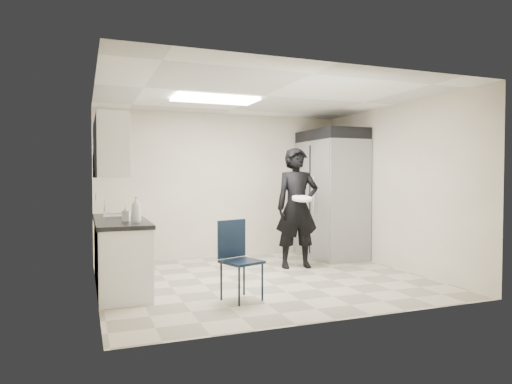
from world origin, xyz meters
name	(u,v)px	position (x,y,z in m)	size (l,w,h in m)	color
floor	(264,279)	(0.00, 0.00, 0.00)	(4.50, 4.50, 0.00)	#C0B096
ceiling	(264,96)	(0.00, 0.00, 2.60)	(4.50, 4.50, 0.00)	silver
back_wall	(223,185)	(0.00, 2.00, 1.30)	(4.50, 4.50, 0.00)	beige
left_wall	(96,190)	(-2.25, 0.00, 1.30)	(4.00, 4.00, 0.00)	beige
right_wall	(395,187)	(2.25, 0.00, 1.30)	(4.00, 4.00, 0.00)	beige
ceiling_panel	(215,100)	(-0.60, 0.40, 2.57)	(1.20, 0.60, 0.02)	white
lower_counter	(120,255)	(-1.95, 0.20, 0.43)	(0.60, 1.90, 0.86)	silver
countertop	(120,221)	(-1.95, 0.20, 0.89)	(0.64, 1.95, 0.05)	black
sink	(120,220)	(-1.93, 0.45, 0.87)	(0.42, 0.40, 0.14)	gray
faucet	(104,210)	(-2.13, 0.45, 1.02)	(0.02, 0.02, 0.24)	silver
upper_cabinets	(109,149)	(-2.08, 0.20, 1.83)	(0.35, 1.80, 0.75)	silver
towel_dispenser	(101,166)	(-2.14, 1.35, 1.62)	(0.22, 0.30, 0.35)	black
notice_sticker_left	(96,196)	(-2.24, 0.10, 1.22)	(0.00, 0.12, 0.07)	yellow
notice_sticker_right	(96,198)	(-2.24, 0.30, 1.18)	(0.00, 0.12, 0.07)	yellow
commercial_fridge	(331,199)	(1.83, 1.27, 1.05)	(0.80, 1.35, 2.10)	gray
fridge_compressor	(331,136)	(1.83, 1.27, 2.20)	(0.80, 1.35, 0.20)	black
folding_chair	(242,262)	(-0.66, -0.93, 0.46)	(0.41, 0.41, 0.92)	black
man_tuxedo	(297,208)	(0.81, 0.59, 0.96)	(0.71, 0.47, 1.92)	black
bucket_lid	(302,199)	(0.77, 0.34, 1.12)	(0.31, 0.31, 0.04)	white
soap_bottle_a	(136,209)	(-1.80, -0.35, 1.07)	(0.12, 0.12, 0.32)	silver
soap_bottle_b	(126,213)	(-1.90, -0.16, 1.01)	(0.09, 0.09, 0.20)	#A0A0AC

